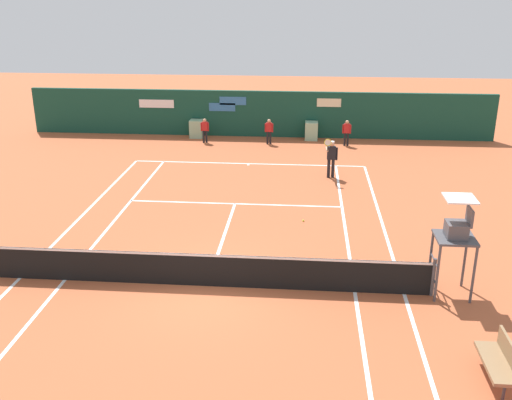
% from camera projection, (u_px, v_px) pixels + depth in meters
% --- Properties ---
extents(ground_plane, '(80.00, 80.00, 0.01)m').
position_uv_depth(ground_plane, '(210.00, 276.00, 16.32)').
color(ground_plane, '#B25633').
extents(tennis_net, '(12.10, 0.10, 1.07)m').
position_uv_depth(tennis_net, '(206.00, 269.00, 15.60)').
color(tennis_net, '#4C4C51').
rests_on(tennis_net, ground_plane).
extents(sponsor_back_wall, '(25.00, 1.02, 2.47)m').
position_uv_depth(sponsor_back_wall, '(258.00, 115.00, 31.23)').
color(sponsor_back_wall, '#144233').
rests_on(sponsor_back_wall, ground_plane).
extents(umpire_chair, '(1.00, 1.00, 2.71)m').
position_uv_depth(umpire_chair, '(456.00, 233.00, 14.79)').
color(umpire_chair, '#47474C').
rests_on(umpire_chair, ground_plane).
extents(player_bench, '(0.54, 1.47, 0.88)m').
position_uv_depth(player_bench, '(501.00, 360.00, 11.81)').
color(player_bench, '#38383D').
rests_on(player_bench, ground_plane).
extents(player_on_baseline, '(0.61, 0.68, 1.83)m').
position_uv_depth(player_on_baseline, '(331.00, 156.00, 24.44)').
color(player_on_baseline, black).
rests_on(player_on_baseline, ground_plane).
extents(ball_kid_left_post, '(0.45, 0.19, 1.33)m').
position_uv_depth(ball_kid_left_post, '(347.00, 131.00, 29.48)').
color(ball_kid_left_post, black).
rests_on(ball_kid_left_post, ground_plane).
extents(ball_kid_right_post, '(0.44, 0.18, 1.31)m').
position_uv_depth(ball_kid_right_post, '(269.00, 130.00, 29.80)').
color(ball_kid_right_post, black).
rests_on(ball_kid_right_post, ground_plane).
extents(ball_kid_centre_post, '(0.43, 0.19, 1.29)m').
position_uv_depth(ball_kid_centre_post, '(205.00, 129.00, 30.07)').
color(ball_kid_centre_post, black).
rests_on(ball_kid_centre_post, ground_plane).
extents(tennis_ball_near_service_line, '(0.07, 0.07, 0.07)m').
position_uv_depth(tennis_ball_near_service_line, '(303.00, 221.00, 20.11)').
color(tennis_ball_near_service_line, '#CCE033').
rests_on(tennis_ball_near_service_line, ground_plane).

